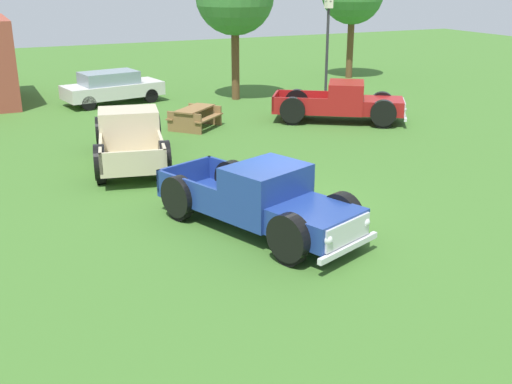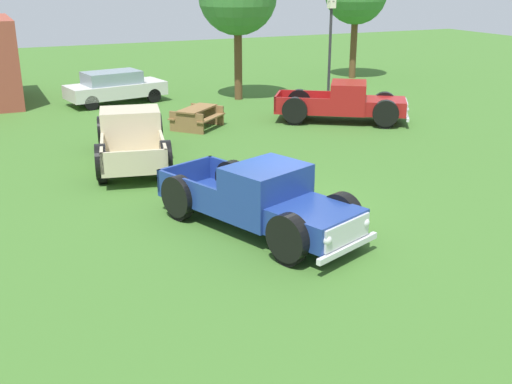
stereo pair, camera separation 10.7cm
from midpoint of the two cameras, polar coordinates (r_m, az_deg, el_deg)
ground_plane at (r=15.24m, az=2.28°, el=-1.90°), size 80.00×80.00×0.00m
pickup_truck_foreground at (r=13.76m, az=1.33°, el=-0.94°), size 3.55×5.47×1.58m
pickup_truck_behind_left at (r=24.74m, az=8.72°, el=8.06°), size 5.24×4.34×1.56m
pickup_truck_behind_right at (r=19.72m, az=-11.23°, el=5.09°), size 3.01×5.60×1.63m
sedan_distant_a at (r=28.78m, az=-12.73°, el=9.41°), size 4.55×2.49×1.44m
lamp_post_near at (r=28.06m, az=6.91°, el=12.86°), size 0.36×0.36×4.55m
picnic_table at (r=23.63m, az=-5.30°, el=7.03°), size 2.33×2.30×0.78m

